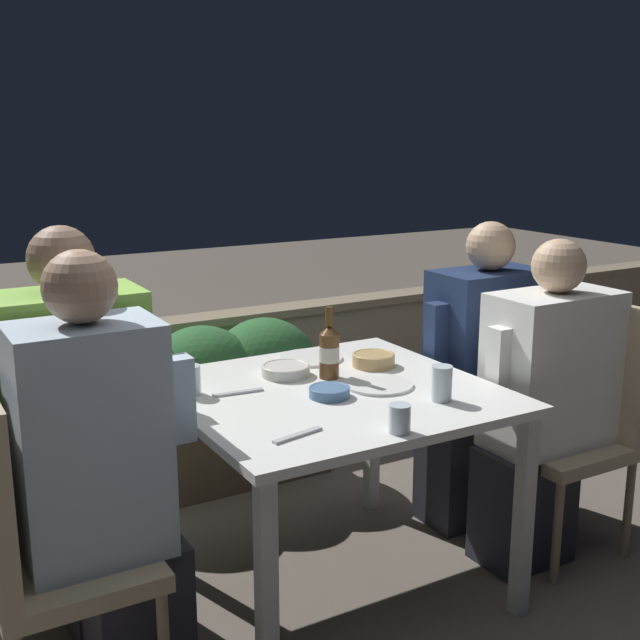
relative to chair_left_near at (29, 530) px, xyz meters
The scene contains 23 objects.
ground_plane 1.15m from the chair_left_near, ahead, with size 16.00×16.00×0.00m, color #665B51.
parapet_wall 1.92m from the chair_left_near, 58.52° to the left, with size 9.00×0.18×0.66m.
dining_table 1.01m from the chair_left_near, ahead, with size 1.02×0.98×0.73m.
planter_hedge 1.50m from the chair_left_near, 50.90° to the left, with size 1.11×0.47×0.73m.
chair_left_near is the anchor object (origin of this frame).
person_blue_shirt 0.22m from the chair_left_near, ahead, with size 0.47×0.26×1.27m.
chair_left_far 0.29m from the chair_left_near, 85.77° to the left, with size 0.43×0.43×0.94m.
person_green_blouse 0.38m from the chair_left_near, 52.63° to the left, with size 0.50×0.26×1.30m.
chair_right_near 1.98m from the chair_left_near, ahead, with size 0.43×0.43×0.94m.
person_white_polo 1.78m from the chair_left_near, ahead, with size 0.52×0.26×1.19m.
chair_right_far 2.02m from the chair_left_near, ahead, with size 0.43×0.43×0.94m.
person_navy_jumper 1.81m from the chair_left_near, 10.16° to the left, with size 0.50×0.26×1.22m.
beer_bottle 1.12m from the chair_left_near, 13.73° to the left, with size 0.07×0.07×0.25m.
plate_0 1.17m from the chair_left_near, ahead, with size 0.23×0.23×0.01m.
plate_1 1.23m from the chair_left_near, 23.73° to the left, with size 0.24×0.24×0.01m.
bowl_0 1.32m from the chair_left_near, 13.29° to the left, with size 0.15×0.15×0.05m.
bowl_1 0.98m from the chair_left_near, ahead, with size 0.13×0.13×0.03m.
bowl_2 1.02m from the chair_left_near, 20.71° to the left, with size 0.17×0.17×0.04m.
glass_cup_0 0.70m from the chair_left_near, 29.65° to the left, with size 0.07×0.07×0.10m.
glass_cup_1 1.27m from the chair_left_near, ahead, with size 0.07×0.07×0.11m.
glass_cup_2 1.03m from the chair_left_near, 16.36° to the right, with size 0.06×0.06×0.08m.
fork_0 0.78m from the chair_left_near, 19.80° to the left, with size 0.17×0.04×0.01m.
fork_1 0.74m from the chair_left_near, 13.48° to the right, with size 0.17×0.06×0.01m.
Camera 1 is at (-1.29, -2.16, 1.56)m, focal length 45.00 mm.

